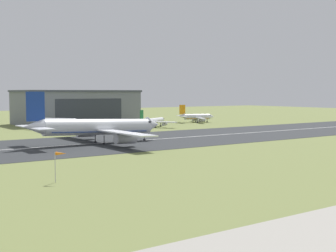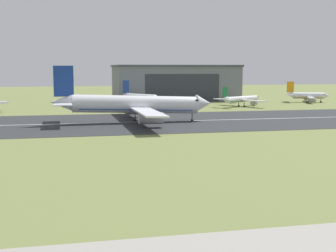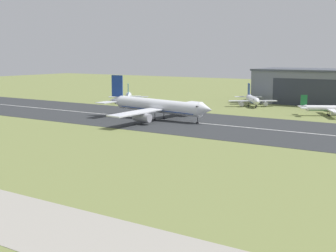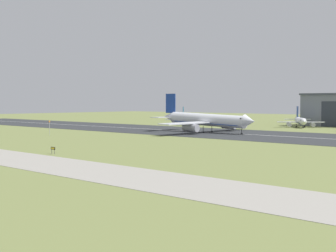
% 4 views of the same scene
% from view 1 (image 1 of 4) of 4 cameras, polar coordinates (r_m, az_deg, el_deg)
% --- Properties ---
extents(ground_plane, '(657.42, 657.42, 0.00)m').
position_cam_1_polar(ground_plane, '(98.27, 9.67, -4.96)').
color(ground_plane, olive).
extents(runway_strip, '(417.42, 50.03, 0.06)m').
position_cam_1_polar(runway_strip, '(145.08, -6.74, -1.99)').
color(runway_strip, '#2B2D30').
rests_on(runway_strip, ground_plane).
extents(runway_centreline, '(375.68, 0.70, 0.01)m').
position_cam_1_polar(runway_centreline, '(145.08, -6.74, -1.98)').
color(runway_centreline, silver).
rests_on(runway_centreline, runway_strip).
extents(hangar_building, '(57.15, 31.24, 16.46)m').
position_cam_1_polar(hangar_building, '(234.70, -11.13, 2.30)').
color(hangar_building, slate).
rests_on(hangar_building, ground_plane).
extents(airplane_landing, '(44.91, 53.69, 15.63)m').
position_cam_1_polar(airplane_landing, '(141.57, -8.55, -0.19)').
color(airplane_landing, silver).
rests_on(airplane_landing, ground_plane).
extents(airplane_parked_west, '(22.28, 20.95, 8.01)m').
position_cam_1_polar(airplane_parked_west, '(204.92, -1.92, 0.61)').
color(airplane_parked_west, white).
rests_on(airplane_parked_west, ground_plane).
extents(airplane_parked_centre, '(19.99, 20.88, 9.09)m').
position_cam_1_polar(airplane_parked_centre, '(239.50, 3.48, 1.11)').
color(airplane_parked_centre, silver).
rests_on(airplane_parked_centre, ground_plane).
extents(airplane_parked_east, '(21.19, 21.72, 9.97)m').
position_cam_1_polar(airplane_parked_east, '(200.06, -13.24, 0.47)').
color(airplane_parked_east, silver).
rests_on(airplane_parked_east, ground_plane).
extents(windsock_pole, '(1.85, 1.56, 5.31)m').
position_cam_1_polar(windsock_pole, '(81.84, -12.99, -3.52)').
color(windsock_pole, '#B7B7BC').
rests_on(windsock_pole, ground_plane).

